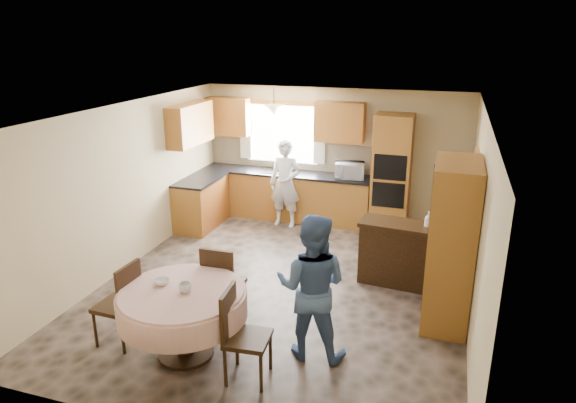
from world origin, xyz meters
The scene contains 36 objects.
floor centered at (0.00, 0.00, 0.00)m, with size 5.00×6.00×0.01m, color brown.
ceiling centered at (0.00, 0.00, 2.50)m, with size 5.00×6.00×0.01m, color white.
wall_back centered at (0.00, 3.00, 1.25)m, with size 5.00×0.02×2.50m, color tan.
wall_front centered at (0.00, -3.00, 1.25)m, with size 5.00×0.02×2.50m, color tan.
wall_left centered at (-2.50, 0.00, 1.25)m, with size 0.02×6.00×2.50m, color tan.
wall_right centered at (2.50, 0.00, 1.25)m, with size 0.02×6.00×2.50m, color tan.
window centered at (-1.00, 2.98, 1.60)m, with size 1.40×0.03×1.10m, color white.
curtain_left centered at (-1.75, 2.93, 1.65)m, with size 0.22×0.02×1.15m, color white.
curtain_right centered at (-0.25, 2.93, 1.65)m, with size 0.22×0.02×1.15m, color white.
base_cab_back centered at (-0.85, 2.70, 0.44)m, with size 3.30×0.60×0.88m, color #B07D2F.
counter_back centered at (-0.85, 2.70, 0.90)m, with size 3.30×0.64×0.04m, color black.
base_cab_left centered at (-2.20, 1.80, 0.44)m, with size 0.60×1.20×0.88m, color #B07D2F.
counter_left centered at (-2.20, 1.80, 0.90)m, with size 0.64×1.20×0.04m, color black.
backsplash centered at (-0.85, 2.99, 1.18)m, with size 3.30×0.02×0.55m, color beige.
wall_cab_left centered at (-2.05, 2.83, 1.91)m, with size 0.85×0.33×0.72m, color #BA792E.
wall_cab_right centered at (0.15, 2.83, 1.91)m, with size 0.90×0.33×0.72m, color #BA792E.
wall_cab_side centered at (-2.33, 1.80, 1.91)m, with size 0.33×1.20×0.72m, color #BA792E.
oven_tower centered at (1.15, 2.69, 1.06)m, with size 0.66×0.62×2.12m, color #B07D2F.
oven_upper centered at (1.15, 2.38, 1.25)m, with size 0.56×0.01×0.45m, color black.
oven_lower centered at (1.15, 2.38, 0.75)m, with size 0.56×0.01×0.45m, color black.
pendant centered at (-1.00, 2.50, 2.12)m, with size 0.36×0.36×0.18m, color beige.
sideboard centered at (1.59, 0.57, 0.43)m, with size 1.22×0.50×0.87m, color #331F0D.
space_heater centered at (1.52, 1.03, 0.27)m, with size 0.40×0.28×0.55m, color black.
cupboard centered at (2.22, -0.22, 1.03)m, with size 0.54×1.07×2.05m, color #B07D2F.
dining_table centered at (-0.54, -1.92, 0.63)m, with size 1.42×1.42×0.81m.
chair_left centered at (-1.32, -1.92, 0.56)m, with size 0.46×0.46×1.02m.
chair_back centered at (-0.43, -1.15, 0.57)m, with size 0.45×0.45×1.03m.
chair_right centered at (0.21, -2.09, 0.56)m, with size 0.48×0.48×1.02m.
framed_picture centered at (2.47, 1.10, 1.65)m, with size 0.06×0.60×0.50m.
microwave centered at (0.40, 2.65, 1.07)m, with size 0.53×0.36×0.29m, color silver.
person_sink centered at (-0.72, 2.30, 0.81)m, with size 0.59×0.39×1.63m, color silver.
person_dining centered at (0.80, -1.46, 0.84)m, with size 0.82×0.64×1.68m, color #3E5988.
bowl_sideboard centered at (1.35, 0.57, 0.90)m, with size 0.21×0.21×0.05m, color #B2B2B2.
bottle_sideboard centered at (1.91, 0.57, 1.00)m, with size 0.10×0.10×0.27m, color silver.
cup_table centered at (-0.48, -1.94, 0.86)m, with size 0.14×0.14×0.11m, color #B2B2B2.
bowl_table centered at (-0.82, -1.85, 0.84)m, with size 0.17×0.17×0.05m, color #B2B2B2.
Camera 1 is at (2.07, -6.31, 3.50)m, focal length 32.00 mm.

